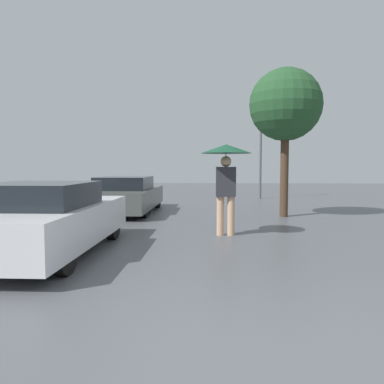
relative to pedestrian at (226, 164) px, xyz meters
The scene contains 6 objects.
ground_plane 5.42m from the pedestrian, 88.54° to the right, with size 60.00×60.00×0.00m, color #4C4F54.
pedestrian is the anchor object (origin of this frame).
parked_car_nearest 3.80m from the pedestrian, 150.02° to the right, with size 1.88×4.15×1.22m.
parked_car_farthest 5.10m from the pedestrian, 127.85° to the left, with size 1.82×4.45×1.16m.
tree 3.99m from the pedestrian, 59.11° to the left, with size 2.11×2.11×4.34m.
street_lamp 9.79m from the pedestrian, 78.07° to the left, with size 0.35×0.35×5.02m.
Camera 1 is at (-0.47, -2.86, 1.50)m, focal length 35.00 mm.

